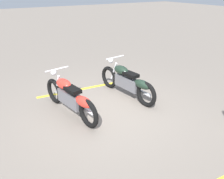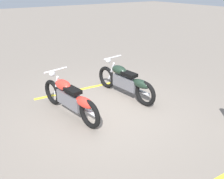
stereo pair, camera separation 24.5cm
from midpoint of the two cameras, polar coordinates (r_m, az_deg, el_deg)
name	(u,v)px [view 2 (the right image)]	position (r m, az deg, el deg)	size (l,w,h in m)	color
ground_plane	(109,111)	(5.98, -1.99, -5.22)	(60.00, 60.00, 0.00)	slate
motorcycle_bright_foreground	(70,98)	(5.69, -11.17, -2.06)	(2.22, 0.69, 1.04)	black
motorcycle_dark_foreground	(126,81)	(6.57, 2.30, 2.01)	(2.23, 0.64, 1.04)	black
parking_stripe_near	(87,88)	(7.33, -6.99, 0.36)	(3.20, 0.12, 0.01)	yellow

